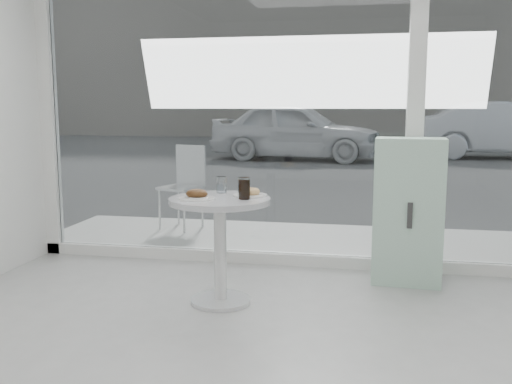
% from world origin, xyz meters
% --- Properties ---
extents(storefront, '(5.00, 0.14, 3.00)m').
position_xyz_m(storefront, '(0.07, 3.00, 1.71)').
color(storefront, white).
rests_on(storefront, ground).
extents(main_table, '(0.72, 0.72, 0.77)m').
position_xyz_m(main_table, '(-0.50, 1.90, 0.55)').
color(main_table, silver).
rests_on(main_table, ground).
extents(patio_deck, '(5.60, 1.60, 0.05)m').
position_xyz_m(patio_deck, '(0.00, 3.80, 0.03)').
color(patio_deck, silver).
rests_on(patio_deck, ground).
extents(street, '(40.00, 24.00, 0.00)m').
position_xyz_m(street, '(0.00, 16.00, -0.00)').
color(street, '#3C3C3C').
rests_on(street, ground).
extents(far_building, '(40.00, 2.00, 8.00)m').
position_xyz_m(far_building, '(0.00, 25.00, 4.00)').
color(far_building, gray).
rests_on(far_building, ground).
extents(mint_cabinet, '(0.56, 0.39, 1.17)m').
position_xyz_m(mint_cabinet, '(0.85, 2.67, 0.58)').
color(mint_cabinet, '#97C1AA').
rests_on(mint_cabinet, ground).
extents(patio_chair, '(0.51, 0.51, 0.93)m').
position_xyz_m(patio_chair, '(-1.49, 4.14, 0.58)').
color(patio_chair, silver).
rests_on(patio_chair, patio_deck).
extents(car_white, '(4.64, 2.32, 1.52)m').
position_xyz_m(car_white, '(-1.33, 13.14, 0.76)').
color(car_white, silver).
rests_on(car_white, street).
extents(car_silver, '(4.72, 1.79, 1.54)m').
position_xyz_m(car_silver, '(4.16, 14.61, 0.77)').
color(car_silver, '#B3B6BC').
rests_on(car_silver, street).
extents(plate_fritter, '(0.25, 0.25, 0.07)m').
position_xyz_m(plate_fritter, '(-0.64, 1.81, 0.80)').
color(plate_fritter, white).
rests_on(plate_fritter, main_table).
extents(plate_donut, '(0.25, 0.25, 0.06)m').
position_xyz_m(plate_donut, '(-0.31, 2.01, 0.79)').
color(plate_donut, white).
rests_on(plate_donut, main_table).
extents(water_tumbler_a, '(0.08, 0.08, 0.12)m').
position_xyz_m(water_tumbler_a, '(-0.55, 2.13, 0.82)').
color(water_tumbler_a, white).
rests_on(water_tumbler_a, main_table).
extents(water_tumbler_b, '(0.07, 0.07, 0.12)m').
position_xyz_m(water_tumbler_b, '(-0.39, 2.15, 0.82)').
color(water_tumbler_b, white).
rests_on(water_tumbler_b, main_table).
extents(cola_glass, '(0.08, 0.08, 0.15)m').
position_xyz_m(cola_glass, '(-0.32, 1.88, 0.84)').
color(cola_glass, white).
rests_on(cola_glass, main_table).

